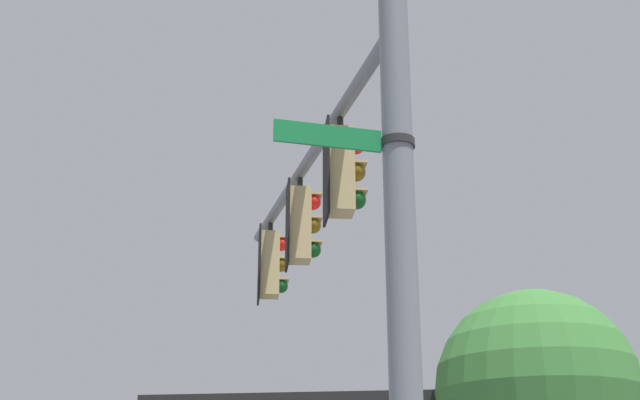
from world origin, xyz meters
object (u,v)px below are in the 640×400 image
(traffic_light_nearest_pole, at_px, (342,171))
(street_name_sign, at_px, (367,140))
(traffic_light_mid_outer, at_px, (271,264))
(traffic_light_mid_inner, at_px, (301,225))

(traffic_light_nearest_pole, distance_m, street_name_sign, 2.02)
(traffic_light_nearest_pole, relative_size, street_name_sign, 0.96)
(traffic_light_nearest_pole, xyz_separation_m, street_name_sign, (1.96, -0.01, -0.48))
(traffic_light_mid_outer, distance_m, street_name_sign, 6.04)
(traffic_light_mid_inner, relative_size, traffic_light_mid_outer, 1.00)
(traffic_light_nearest_pole, distance_m, traffic_light_mid_inner, 2.04)
(traffic_light_mid_inner, height_order, street_name_sign, traffic_light_mid_inner)
(traffic_light_mid_outer, bearing_deg, traffic_light_mid_inner, 9.40)
(traffic_light_mid_inner, relative_size, street_name_sign, 0.96)
(traffic_light_nearest_pole, height_order, traffic_light_mid_inner, same)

